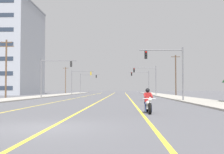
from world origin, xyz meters
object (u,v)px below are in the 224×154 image
Objects in this scene: traffic_signal_far_left at (86,80)px; utility_pole_left_far at (66,80)px; traffic_signal_far_right at (143,79)px; traffic_signal_near_right at (170,65)px; traffic_signal_mid_left at (78,78)px; utility_pole_left_near at (6,67)px; utility_pole_right_far at (176,74)px; traffic_signal_near_left at (52,71)px; traffic_signal_mid_right at (148,76)px; motorcycle_with_rider at (148,103)px.

traffic_signal_far_left is 0.74× the size of utility_pole_left_far.
traffic_signal_near_right is at bearing -89.91° from traffic_signal_far_right.
utility_pole_left_far is at bearing 110.17° from traffic_signal_mid_left.
utility_pole_right_far is (29.66, 18.82, -0.30)m from utility_pole_left_near.
traffic_signal_mid_left is at bearing 113.04° from traffic_signal_near_right.
traffic_signal_near_right and traffic_signal_near_left have the same top height.
utility_pole_left_far reaches higher than traffic_signal_mid_right.
traffic_signal_near_right is at bearing -73.42° from traffic_signal_far_left.
motorcycle_with_rider is 58.71m from traffic_signal_far_right.
motorcycle_with_rider is 30.56m from traffic_signal_near_left.
traffic_signal_near_right is (3.98, 15.99, 3.52)m from motorcycle_with_rider.
traffic_signal_mid_right is (16.51, 15.44, -0.01)m from traffic_signal_near_left.
traffic_signal_mid_left is 0.70× the size of utility_pole_right_far.
traffic_signal_near_right reaches higher than motorcycle_with_rider.
traffic_signal_far_right is (16.41, 3.73, -0.02)m from traffic_signal_mid_left.
traffic_signal_far_left is at bearing 91.01° from traffic_signal_mid_left.
traffic_signal_far_right is 39.30m from utility_pole_left_near.
motorcycle_with_rider is 0.26× the size of utility_pole_left_far.
traffic_signal_far_right is 0.68× the size of utility_pole_left_near.
traffic_signal_mid_right is at bearing -35.34° from traffic_signal_mid_left.
traffic_signal_mid_left is at bearing -88.99° from traffic_signal_far_left.
traffic_signal_near_left and traffic_signal_mid_right have the same top height.
utility_pole_left_near reaches higher than motorcycle_with_rider.
utility_pole_right_far is (22.94, -26.62, 0.43)m from traffic_signal_far_left.
traffic_signal_near_right is 62.51m from utility_pole_left_far.
traffic_signal_mid_left is 28.68m from utility_pole_left_near.
traffic_signal_far_right is at bearing 86.17° from motorcycle_with_rider.
traffic_signal_far_right is 14.15m from utility_pole_right_far.
utility_pole_right_far reaches higher than motorcycle_with_rider.
traffic_signal_near_right and traffic_signal_mid_right have the same top height.
traffic_signal_near_left is at bearing 114.45° from motorcycle_with_rider.
traffic_signal_near_left is 1.00× the size of traffic_signal_mid_left.
utility_pole_right_far reaches higher than traffic_signal_far_right.
traffic_signal_far_left is at bearing 130.75° from utility_pole_right_far.
utility_pole_left_far reaches higher than traffic_signal_far_right.
traffic_signal_mid_right is 20.17m from traffic_signal_mid_left.
traffic_signal_mid_left is at bearing -69.83° from utility_pole_left_far.
traffic_signal_near_left is at bearing -118.11° from traffic_signal_far_right.
traffic_signal_mid_right is at bearing -89.85° from traffic_signal_far_right.
traffic_signal_mid_left is (-12.50, 54.74, 3.57)m from motorcycle_with_rider.
motorcycle_with_rider is 0.35× the size of traffic_signal_far_left.
motorcycle_with_rider is 0.35× the size of traffic_signal_mid_right.
motorcycle_with_rider is 47.04m from utility_pole_right_far.
traffic_signal_near_left is 0.74× the size of utility_pole_left_far.
utility_pole_left_near is (-19.54, 26.95, 4.30)m from motorcycle_with_rider.
motorcycle_with_rider is 76.54m from utility_pole_left_far.
traffic_signal_near_left is 1.00× the size of traffic_signal_mid_right.
traffic_signal_near_right is 1.00× the size of traffic_signal_mid_right.
traffic_signal_near_right is at bearing 76.03° from motorcycle_with_rider.
utility_pole_left_far reaches higher than traffic_signal_near_right.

